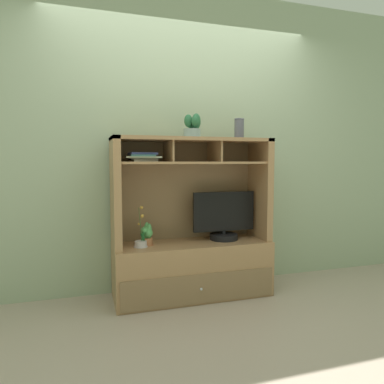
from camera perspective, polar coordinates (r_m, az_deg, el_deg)
The scene contains 9 objects.
floor_plane at distance 3.34m, azimuth 0.00°, elevation -16.42°, with size 6.00×6.00×0.02m, color tan.
back_wall at distance 3.37m, azimuth -1.39°, elevation 8.25°, with size 6.00×0.02×2.80m, color #9BAD8C.
media_console at distance 3.21m, azimuth -0.05°, elevation -9.06°, with size 1.39×0.52×1.41m.
tv_monitor at distance 3.27m, azimuth 5.17°, elevation -4.48°, with size 0.59×0.26×0.44m.
potted_orchid at distance 3.03m, azimuth -8.28°, elevation -7.92°, with size 0.12×0.12×0.35m.
potted_fern at distance 3.08m, azimuth -7.29°, elevation -6.76°, with size 0.11×0.11×0.20m.
magazine_stack_left at distance 2.99m, azimuth -7.90°, elevation 5.64°, with size 0.30×0.29×0.07m.
potted_succulent at distance 3.12m, azimuth 0.09°, elevation 10.27°, with size 0.17×0.17×0.21m.
ceramic_vase at distance 3.29m, azimuth 7.62°, elevation 10.10°, with size 0.09×0.09×0.19m.
Camera 1 is at (-0.92, -2.97, 1.21)m, focal length 33.02 mm.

